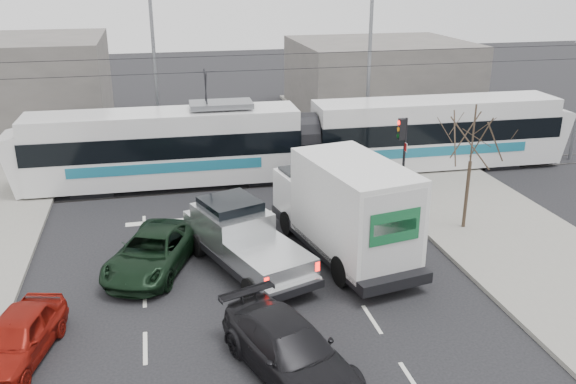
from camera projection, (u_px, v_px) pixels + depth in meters
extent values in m
plane|color=black|center=(294.00, 279.00, 20.80)|extent=(120.00, 120.00, 0.00)
cube|color=gray|center=(530.00, 251.00, 22.62)|extent=(6.00, 60.00, 0.15)
cube|color=#33302D|center=(248.00, 183.00, 29.94)|extent=(60.00, 1.60, 0.03)
cube|color=slate|center=(379.00, 76.00, 44.34)|extent=(12.00, 10.00, 5.00)
cylinder|color=#47382B|center=(467.00, 195.00, 24.12)|extent=(0.14, 0.14, 2.75)
cylinder|color=#47382B|center=(473.00, 133.00, 23.24)|extent=(0.07, 0.07, 2.25)
cylinder|color=black|center=(404.00, 157.00, 27.42)|extent=(0.12, 0.12, 3.60)
cube|color=black|center=(402.00, 129.00, 26.92)|extent=(0.28, 0.28, 0.95)
cylinder|color=#FF0C07|center=(399.00, 123.00, 26.79)|extent=(0.06, 0.20, 0.20)
cylinder|color=orange|center=(399.00, 129.00, 26.89)|extent=(0.06, 0.20, 0.20)
cylinder|color=#05330C|center=(398.00, 136.00, 27.00)|extent=(0.06, 0.20, 0.20)
cube|color=white|center=(406.00, 147.00, 27.10)|extent=(0.02, 0.30, 0.40)
cylinder|color=slate|center=(369.00, 73.00, 33.57)|extent=(0.20, 0.20, 9.00)
cylinder|color=slate|center=(155.00, 74.00, 33.03)|extent=(0.20, 0.20, 9.00)
cylinder|color=black|center=(245.00, 71.00, 28.02)|extent=(60.00, 0.03, 0.03)
cylinder|color=black|center=(245.00, 55.00, 27.78)|extent=(60.00, 0.03, 0.03)
cube|color=silver|center=(166.00, 165.00, 29.35)|extent=(12.74, 2.92, 1.54)
cube|color=black|center=(164.00, 141.00, 28.93)|extent=(12.80, 2.95, 1.05)
cube|color=silver|center=(163.00, 122.00, 28.60)|extent=(12.73, 2.82, 0.98)
cube|color=#196780|center=(166.00, 168.00, 28.02)|extent=(8.88, 0.21, 0.49)
cube|color=silver|center=(433.00, 149.00, 31.92)|extent=(12.74, 2.92, 1.54)
cube|color=black|center=(435.00, 127.00, 31.51)|extent=(12.80, 2.95, 1.05)
cube|color=silver|center=(437.00, 109.00, 31.18)|extent=(12.73, 2.82, 0.98)
cube|color=#196780|center=(445.00, 151.00, 30.59)|extent=(8.88, 0.21, 0.49)
cylinder|color=black|center=(306.00, 138.00, 30.30)|extent=(1.04, 2.57, 2.55)
cube|color=slate|center=(221.00, 104.00, 28.87)|extent=(2.99, 1.66, 0.25)
cube|color=black|center=(94.00, 186.00, 29.00)|extent=(2.02, 2.30, 0.35)
cube|color=black|center=(265.00, 175.00, 30.54)|extent=(2.02, 2.30, 0.35)
cube|color=black|center=(344.00, 170.00, 31.32)|extent=(2.02, 2.30, 0.35)
cube|color=black|center=(492.00, 160.00, 32.86)|extent=(2.02, 2.30, 0.35)
cube|color=black|center=(248.00, 255.00, 21.18)|extent=(4.11, 6.53, 0.27)
cube|color=silver|center=(232.00, 225.00, 21.80)|extent=(2.85, 3.15, 1.22)
cube|color=black|center=(230.00, 207.00, 21.66)|extent=(2.33, 2.36, 0.59)
cube|color=silver|center=(214.00, 217.00, 23.05)|extent=(2.28, 1.74, 0.59)
cube|color=silver|center=(268.00, 259.00, 19.97)|extent=(2.91, 3.32, 0.69)
cube|color=silver|center=(294.00, 287.00, 18.80)|extent=(1.90, 0.85, 0.19)
cube|color=#FF0C07|center=(266.00, 282.00, 18.29)|extent=(0.17, 0.13, 0.30)
cube|color=#FF0C07|center=(317.00, 266.00, 19.23)|extent=(0.17, 0.13, 0.30)
cylinder|color=black|center=(198.00, 245.00, 22.30)|extent=(0.57, 0.90, 0.85)
cylinder|color=black|center=(245.00, 233.00, 23.29)|extent=(0.57, 0.90, 0.85)
cylinder|color=black|center=(251.00, 291.00, 19.19)|extent=(0.57, 0.90, 0.85)
cylinder|color=black|center=(303.00, 275.00, 20.18)|extent=(0.57, 0.90, 0.85)
cube|color=black|center=(342.00, 239.00, 22.38)|extent=(3.93, 7.86, 0.38)
cube|color=white|center=(310.00, 191.00, 24.52)|extent=(2.74, 2.23, 1.72)
cube|color=black|center=(308.00, 175.00, 24.42)|extent=(2.30, 1.57, 0.64)
cube|color=silver|center=(354.00, 206.00, 21.19)|extent=(3.48, 5.50, 3.16)
cube|color=silver|center=(394.00, 234.00, 19.01)|extent=(2.24, 0.47, 2.78)
cube|color=#13552D|center=(395.00, 227.00, 18.87)|extent=(1.77, 0.36, 1.08)
cube|color=black|center=(395.00, 285.00, 19.39)|extent=(2.33, 0.69, 0.19)
cylinder|color=black|center=(288.00, 223.00, 24.06)|extent=(0.50, 1.01, 0.97)
cylinder|color=black|center=(339.00, 214.00, 24.91)|extent=(0.50, 1.01, 0.97)
cylinder|color=black|center=(342.00, 271.00, 20.17)|extent=(0.52, 1.11, 1.07)
cylinder|color=black|center=(400.00, 259.00, 21.02)|extent=(0.52, 1.11, 1.07)
cube|color=black|center=(330.00, 188.00, 27.69)|extent=(3.39, 5.29, 0.25)
cube|color=black|center=(332.00, 167.00, 28.28)|extent=(2.39, 2.57, 1.14)
cube|color=black|center=(332.00, 154.00, 28.17)|extent=(1.97, 1.93, 0.55)
cube|color=black|center=(333.00, 164.00, 29.47)|extent=(1.94, 1.43, 0.55)
cube|color=black|center=(329.00, 188.00, 26.54)|extent=(2.44, 2.71, 0.65)
cube|color=silver|center=(327.00, 204.00, 25.43)|extent=(1.65, 0.73, 0.18)
cube|color=#590505|center=(308.00, 195.00, 25.48)|extent=(0.16, 0.12, 0.28)
cube|color=#590505|center=(347.00, 196.00, 25.30)|extent=(0.16, 0.12, 0.28)
cylinder|color=black|center=(315.00, 179.00, 29.32)|extent=(0.53, 0.84, 0.79)
cylinder|color=black|center=(350.00, 180.00, 29.13)|extent=(0.53, 0.84, 0.79)
cylinder|color=black|center=(309.00, 203.00, 26.36)|extent=(0.53, 0.84, 0.79)
cylinder|color=black|center=(348.00, 205.00, 26.17)|extent=(0.53, 0.84, 0.79)
imported|color=black|center=(153.00, 252.00, 21.21)|extent=(3.98, 5.41, 1.37)
imported|color=maroon|center=(17.00, 338.00, 16.33)|extent=(2.52, 4.20, 1.34)
imported|color=black|center=(290.00, 350.00, 15.73)|extent=(3.53, 5.32, 1.43)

